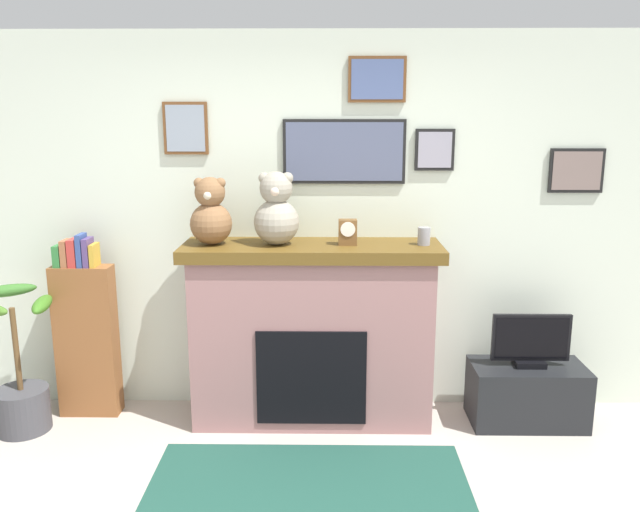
# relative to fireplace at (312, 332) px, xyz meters

# --- Properties ---
(back_wall) EXTENTS (5.20, 0.15, 2.60)m
(back_wall) POSITION_rel_fireplace_xyz_m (-0.06, 0.31, 0.69)
(back_wall) COLOR silver
(back_wall) RESTS_ON ground_plane
(fireplace) EXTENTS (1.70, 0.55, 1.23)m
(fireplace) POSITION_rel_fireplace_xyz_m (0.00, 0.00, 0.00)
(fireplace) COLOR #956868
(fireplace) RESTS_ON ground_plane
(bookshelf) EXTENTS (0.40, 0.16, 1.28)m
(bookshelf) POSITION_rel_fireplace_xyz_m (-1.56, 0.05, -0.04)
(bookshelf) COLOR brown
(bookshelf) RESTS_ON ground_plane
(potted_plant) EXTENTS (0.54, 0.57, 0.96)m
(potted_plant) POSITION_rel_fireplace_xyz_m (-1.92, -0.21, -0.32)
(potted_plant) COLOR #3F3F44
(potted_plant) RESTS_ON ground_plane
(tv_stand) EXTENTS (0.76, 0.40, 0.41)m
(tv_stand) POSITION_rel_fireplace_xyz_m (1.46, -0.05, -0.41)
(tv_stand) COLOR black
(tv_stand) RESTS_ON ground_plane
(television) EXTENTS (0.52, 0.14, 0.36)m
(television) POSITION_rel_fireplace_xyz_m (1.46, -0.05, -0.04)
(television) COLOR black
(television) RESTS_ON tv_stand
(area_rug) EXTENTS (1.82, 1.06, 0.01)m
(area_rug) POSITION_rel_fireplace_xyz_m (0.00, -0.92, -0.62)
(area_rug) COLOR #1D463A
(area_rug) RESTS_ON ground_plane
(candle_jar) EXTENTS (0.08, 0.08, 0.12)m
(candle_jar) POSITION_rel_fireplace_xyz_m (0.73, -0.02, 0.67)
(candle_jar) COLOR gray
(candle_jar) RESTS_ON fireplace
(mantel_clock) EXTENTS (0.12, 0.09, 0.17)m
(mantel_clock) POSITION_rel_fireplace_xyz_m (0.23, -0.02, 0.69)
(mantel_clock) COLOR brown
(mantel_clock) RESTS_ON fireplace
(teddy_bear_grey) EXTENTS (0.27, 0.27, 0.44)m
(teddy_bear_grey) POSITION_rel_fireplace_xyz_m (-0.65, -0.02, 0.81)
(teddy_bear_grey) COLOR brown
(teddy_bear_grey) RESTS_ON fireplace
(teddy_bear_tan) EXTENTS (0.29, 0.29, 0.48)m
(teddy_bear_tan) POSITION_rel_fireplace_xyz_m (-0.23, -0.02, 0.82)
(teddy_bear_tan) COLOR gray
(teddy_bear_tan) RESTS_ON fireplace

